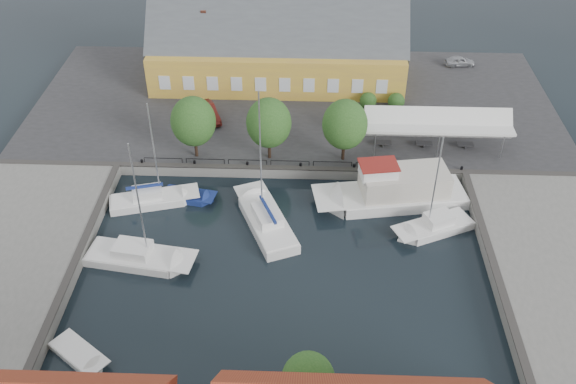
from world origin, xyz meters
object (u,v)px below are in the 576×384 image
object	(u,v)px
tent_canopy	(438,123)
trawler	(396,192)
car_silver	(460,61)
west_boat_a	(152,201)
warehouse	(273,51)
east_boat_a	(434,228)
car_red	(208,113)
launch_nw	(188,197)
launch_sw	(79,355)
west_boat_c	(138,259)
center_sailboat	(266,222)

from	to	relation	value
tent_canopy	trawler	bearing A→B (deg)	-120.45
car_silver	west_boat_a	xyz separation A→B (m)	(-31.70, -26.51, -1.33)
warehouse	east_boat_a	size ratio (longest dim) A/B	2.81
warehouse	car_red	distance (m)	11.63
east_boat_a	warehouse	bearing A→B (deg)	120.90
car_red	launch_nw	xyz separation A→B (m)	(-0.20, -12.21, -1.68)
launch_sw	warehouse	bearing A→B (deg)	74.32
tent_canopy	launch_sw	size ratio (longest dim) A/B	2.91
trawler	west_boat_a	size ratio (longest dim) A/B	1.32
trawler	east_boat_a	xyz separation A→B (m)	(2.97, -3.92, -0.75)
east_boat_a	launch_nw	bearing A→B (deg)	170.39
east_boat_a	car_silver	bearing A→B (deg)	76.55
warehouse	launch_nw	world-z (taller)	warehouse
tent_canopy	west_boat_c	distance (m)	30.53
east_boat_a	west_boat_c	bearing A→B (deg)	-169.10
warehouse	west_boat_a	world-z (taller)	warehouse
east_boat_a	launch_sw	bearing A→B (deg)	-151.57
west_boat_c	east_boat_a	bearing A→B (deg)	10.90
center_sailboat	east_boat_a	world-z (taller)	center_sailboat
tent_canopy	launch_sw	world-z (taller)	tent_canopy
car_silver	west_boat_c	size ratio (longest dim) A/B	0.30
west_boat_a	car_red	bearing A→B (deg)	75.88
trawler	launch_sw	xyz separation A→B (m)	(-23.26, -18.11, -0.93)
warehouse	center_sailboat	world-z (taller)	center_sailboat
car_silver	launch_sw	world-z (taller)	car_silver
tent_canopy	car_silver	distance (m)	18.84
west_boat_c	car_silver	bearing A→B (deg)	47.40
launch_sw	west_boat_a	bearing A→B (deg)	84.83
launch_nw	west_boat_a	bearing A→B (deg)	-164.65
east_boat_a	west_boat_a	world-z (taller)	west_boat_a
car_silver	car_red	distance (m)	31.44
warehouse	tent_canopy	world-z (taller)	warehouse
trawler	launch_sw	distance (m)	29.49
car_red	west_boat_a	size ratio (longest dim) A/B	0.44
car_red	east_boat_a	world-z (taller)	east_boat_a
warehouse	launch_nw	xyz separation A→B (m)	(-6.46, -21.64, -4.34)
car_red	east_boat_a	bearing A→B (deg)	-61.44
car_silver	trawler	size ratio (longest dim) A/B	0.25
west_boat_c	launch_nw	world-z (taller)	west_boat_c
west_boat_a	west_boat_c	size ratio (longest dim) A/B	0.89
car_silver	center_sailboat	xyz separation A→B (m)	(-21.32, -29.16, -1.24)
trawler	launch_sw	bearing A→B (deg)	-142.09
launch_nw	launch_sw	bearing A→B (deg)	-104.51
trawler	launch_nw	xyz separation A→B (m)	(-18.64, -0.26, -0.93)
warehouse	trawler	distance (m)	24.84
launch_nw	car_silver	bearing A→B (deg)	41.89
tent_canopy	launch_nw	size ratio (longest dim) A/B	2.76
west_boat_c	trawler	bearing A→B (deg)	21.97
warehouse	west_boat_a	distance (m)	24.78
launch_sw	center_sailboat	bearing A→B (deg)	50.32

